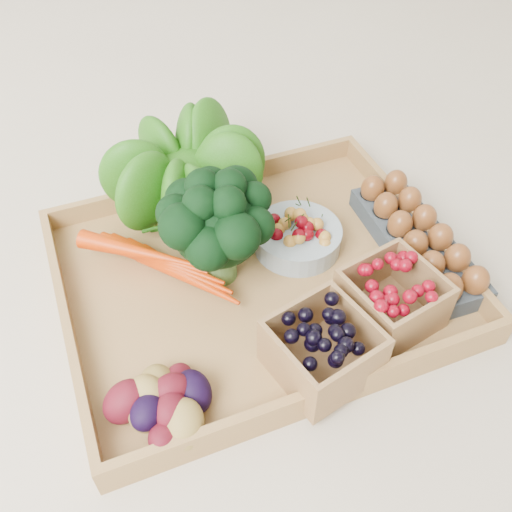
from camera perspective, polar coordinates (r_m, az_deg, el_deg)
name	(u,v)px	position (r m, az deg, el deg)	size (l,w,h in m)	color
ground	(256,284)	(0.85, 0.00, -2.80)	(4.00, 4.00, 0.00)	beige
tray	(256,281)	(0.84, 0.00, -2.47)	(0.55, 0.45, 0.01)	#A77C46
carrots	(167,265)	(0.83, -8.94, -0.87)	(0.19, 0.14, 0.05)	#C93204
lettuce	(186,163)	(0.91, -7.04, 9.25)	(0.17, 0.17, 0.17)	#1C470B
broccoli	(218,244)	(0.80, -3.79, 1.24)	(0.16, 0.16, 0.13)	black
cherry_bowl	(297,238)	(0.87, 4.16, 1.85)	(0.13, 0.13, 0.04)	#8C9EA5
egg_carton	(416,244)	(0.89, 15.72, 1.17)	(0.09, 0.27, 0.03)	#353D44
potatoes	(159,400)	(0.69, -9.66, -13.99)	(0.12, 0.12, 0.07)	#450B14
punnet_blackberry	(322,350)	(0.71, 6.66, -9.27)	(0.12, 0.12, 0.08)	black
punnet_raspberry	(392,299)	(0.78, 13.41, -4.16)	(0.11, 0.11, 0.08)	maroon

